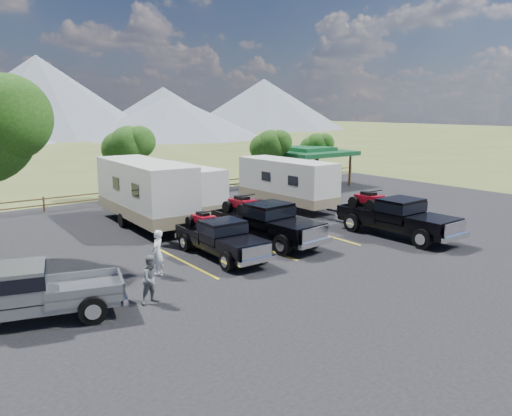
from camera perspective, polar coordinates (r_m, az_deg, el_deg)
ground at (r=22.09m, az=10.84°, el=-5.86°), size 320.00×320.00×0.00m
asphalt_lot at (r=24.11m, az=5.58°, el=-4.18°), size 44.00×34.00×0.04m
stall_lines at (r=24.83m, az=4.03°, el=-3.64°), size 12.12×5.50×0.01m
tree_ne_a at (r=39.84m, az=1.67°, el=7.11°), size 3.11×2.92×4.76m
tree_ne_b at (r=44.55m, az=6.97°, el=7.03°), size 2.77×2.59×4.27m
tree_north at (r=35.95m, az=-14.38°, el=6.85°), size 3.46×3.24×5.25m
rail_fence at (r=37.58m, az=-8.16°, el=2.32°), size 36.12×0.12×1.00m
pavilion at (r=42.50m, az=5.96°, el=6.38°), size 6.20×6.20×3.22m
rig_left at (r=21.90m, az=-4.13°, el=-3.29°), size 2.05×5.58×1.85m
rig_center at (r=24.21m, az=1.06°, el=-1.47°), size 2.71×6.64×2.17m
rig_right at (r=26.23m, az=15.68°, el=-0.86°), size 2.46×6.62×2.19m
trailer_left at (r=28.08m, az=-12.57°, el=1.77°), size 2.99×10.27×3.56m
trailer_center at (r=30.72m, az=-8.52°, el=2.16°), size 2.47×8.61×2.99m
trailer_right at (r=32.37m, az=3.55°, el=2.88°), size 2.60×9.03×3.14m
pickup_silver at (r=16.86m, az=-24.85°, el=-8.79°), size 6.22×3.41×1.78m
person_a at (r=19.74m, az=-11.19°, el=-5.08°), size 0.78×0.77×1.82m
person_b at (r=17.12m, az=-11.81°, el=-7.97°), size 0.88×0.72×1.66m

